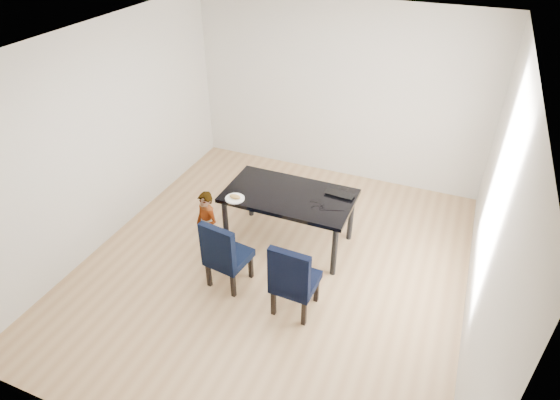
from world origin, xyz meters
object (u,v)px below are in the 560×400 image
at_px(dining_table, 289,219).
at_px(plate, 235,198).
at_px(chair_right, 296,276).
at_px(child, 207,226).
at_px(laptop, 341,192).
at_px(chair_left, 229,252).

height_order(dining_table, plate, plate).
xyz_separation_m(dining_table, plate, (-0.57, -0.35, 0.38)).
relative_size(chair_right, plate, 3.95).
height_order(chair_right, plate, chair_right).
bearing_deg(child, plate, 71.73).
bearing_deg(laptop, child, 38.12).
xyz_separation_m(plate, laptop, (1.16, 0.62, 0.01)).
xyz_separation_m(chair_left, chair_right, (0.86, -0.10, 0.01)).
height_order(chair_left, plate, chair_left).
xyz_separation_m(dining_table, chair_left, (-0.37, -0.95, 0.08)).
distance_m(dining_table, plate, 0.77).
xyz_separation_m(chair_left, plate, (-0.21, 0.60, 0.30)).
xyz_separation_m(dining_table, child, (-0.82, -0.65, 0.10)).
distance_m(dining_table, chair_left, 1.03).
height_order(dining_table, chair_left, chair_left).
relative_size(dining_table, chair_left, 1.76).
relative_size(chair_right, laptop, 2.56).
xyz_separation_m(chair_left, child, (-0.45, 0.30, 0.02)).
distance_m(chair_left, chair_right, 0.86).
relative_size(dining_table, laptop, 4.37).
bearing_deg(chair_right, laptop, 87.90).
relative_size(dining_table, chair_right, 1.71).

